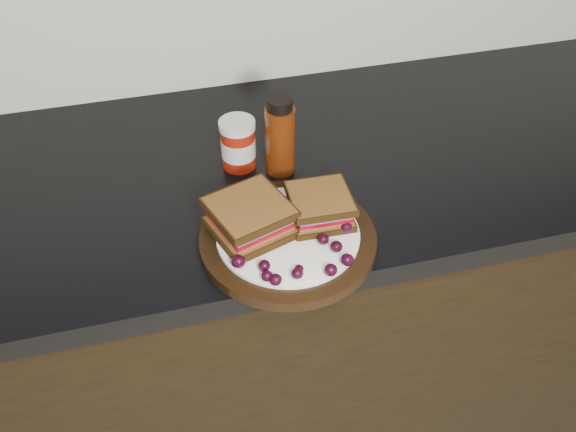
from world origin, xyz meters
name	(u,v)px	position (x,y,z in m)	size (l,w,h in m)	color
base_cabinets	(243,332)	(0.00, 1.70, 0.43)	(3.96, 0.58, 0.86)	black
countertop	(231,179)	(0.00, 1.70, 0.88)	(3.98, 0.60, 0.04)	black
plate	(288,240)	(0.05, 1.49, 0.91)	(0.28, 0.28, 0.02)	black
sandwich_left	(250,218)	(0.00, 1.51, 0.95)	(0.11, 0.11, 0.05)	brown
sandwich_right	(320,206)	(0.11, 1.51, 0.95)	(0.10, 0.10, 0.04)	brown
grape_0	(238,261)	(-0.04, 1.44, 0.93)	(0.02, 0.02, 0.02)	black
grape_1	(264,266)	(0.00, 1.42, 0.93)	(0.02, 0.02, 0.02)	black
grape_2	(267,276)	(0.00, 1.40, 0.93)	(0.02, 0.02, 0.02)	black
grape_3	(276,280)	(0.01, 1.39, 0.93)	(0.02, 0.02, 0.02)	black
grape_4	(297,273)	(0.04, 1.40, 0.93)	(0.02, 0.02, 0.02)	black
grape_5	(299,269)	(0.05, 1.41, 0.93)	(0.01, 0.01, 0.01)	black
grape_6	(331,270)	(0.09, 1.39, 0.93)	(0.02, 0.02, 0.02)	black
grape_7	(347,260)	(0.12, 1.40, 0.93)	(0.02, 0.02, 0.02)	black
grape_8	(336,247)	(0.11, 1.43, 0.93)	(0.02, 0.02, 0.02)	black
grape_9	(323,239)	(0.10, 1.45, 0.93)	(0.02, 0.02, 0.02)	black
grape_10	(346,227)	(0.14, 1.47, 0.93)	(0.02, 0.02, 0.02)	black
grape_11	(332,220)	(0.12, 1.49, 0.93)	(0.02, 0.02, 0.02)	black
grape_12	(331,210)	(0.13, 1.52, 0.93)	(0.02, 0.02, 0.02)	black
grape_13	(317,199)	(0.12, 1.55, 0.93)	(0.02, 0.02, 0.02)	black
grape_14	(248,216)	(0.00, 1.54, 0.93)	(0.02, 0.02, 0.02)	black
grape_15	(247,223)	(-0.01, 1.52, 0.93)	(0.02, 0.02, 0.02)	black
grape_16	(229,236)	(-0.04, 1.50, 0.93)	(0.02, 0.02, 0.02)	black
grape_17	(235,244)	(-0.03, 1.48, 0.93)	(0.02, 0.02, 0.02)	black
grape_18	(247,221)	(-0.01, 1.53, 0.93)	(0.02, 0.02, 0.02)	black
grape_19	(246,223)	(-0.01, 1.52, 0.93)	(0.02, 0.02, 0.02)	black
grape_20	(248,234)	(-0.01, 1.49, 0.93)	(0.02, 0.02, 0.02)	black
condiment_jar	(238,144)	(0.02, 1.71, 0.95)	(0.06, 0.06, 0.09)	#99180B
oil_bottle	(280,136)	(0.09, 1.68, 0.97)	(0.05, 0.05, 0.15)	#4D1C07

